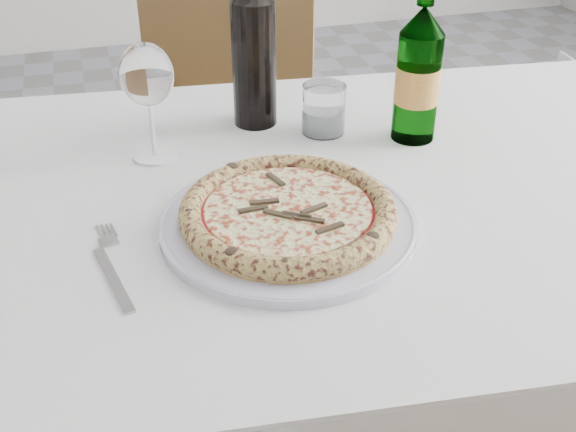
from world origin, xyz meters
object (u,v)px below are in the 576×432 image
(beer_bottle, at_px, (418,74))
(plate, at_px, (288,223))
(pizza, at_px, (288,212))
(wine_glass, at_px, (146,77))
(chair_far, at_px, (221,114))
(dining_table, at_px, (270,241))
(tumbler, at_px, (324,112))
(wine_bottle, at_px, (254,51))

(beer_bottle, bearing_deg, plate, -142.61)
(beer_bottle, bearing_deg, pizza, -142.61)
(wine_glass, bearing_deg, pizza, -60.60)
(pizza, relative_size, wine_glass, 1.56)
(chair_far, distance_m, beer_bottle, 0.78)
(dining_table, xyz_separation_m, wine_glass, (-0.15, 0.16, 0.22))
(dining_table, height_order, tumbler, tumbler)
(pizza, bearing_deg, wine_glass, 119.40)
(chair_far, xyz_separation_m, tumbler, (0.07, -0.61, 0.26))
(dining_table, relative_size, plate, 4.45)
(wine_bottle, bearing_deg, plate, -96.39)
(plate, height_order, wine_glass, wine_glass)
(dining_table, bearing_deg, chair_far, 84.53)
(dining_table, xyz_separation_m, chair_far, (0.08, 0.79, -0.14))
(pizza, xyz_separation_m, tumbler, (0.14, 0.28, 0.01))
(plate, distance_m, tumbler, 0.31)
(plate, distance_m, pizza, 0.02)
(beer_bottle, bearing_deg, wine_bottle, 151.45)
(beer_bottle, bearing_deg, dining_table, -157.95)
(beer_bottle, bearing_deg, wine_glass, 173.41)
(dining_table, distance_m, tumbler, 0.26)
(chair_far, bearing_deg, plate, -94.86)
(plate, relative_size, pizza, 1.19)
(plate, bearing_deg, pizza, -161.69)
(dining_table, bearing_deg, wine_glass, 132.35)
(plate, relative_size, beer_bottle, 1.25)
(beer_bottle, distance_m, wine_bottle, 0.27)
(pizza, relative_size, beer_bottle, 1.05)
(wine_glass, relative_size, wine_bottle, 0.61)
(chair_far, xyz_separation_m, wine_bottle, (-0.04, -0.54, 0.35))
(plate, height_order, beer_bottle, beer_bottle)
(wine_glass, xyz_separation_m, beer_bottle, (0.43, -0.05, -0.02))
(dining_table, distance_m, wine_bottle, 0.33)
(chair_far, height_order, beer_bottle, beer_bottle)
(plate, xyz_separation_m, beer_bottle, (0.28, 0.21, 0.10))
(plate, relative_size, wine_bottle, 1.14)
(plate, xyz_separation_m, tumbler, (0.14, 0.28, 0.03))
(wine_glass, bearing_deg, dining_table, -47.65)
(wine_glass, xyz_separation_m, wine_bottle, (0.19, 0.08, -0.00))
(chair_far, relative_size, plate, 2.67)
(wine_glass, distance_m, beer_bottle, 0.43)
(wine_glass, bearing_deg, chair_far, 70.32)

